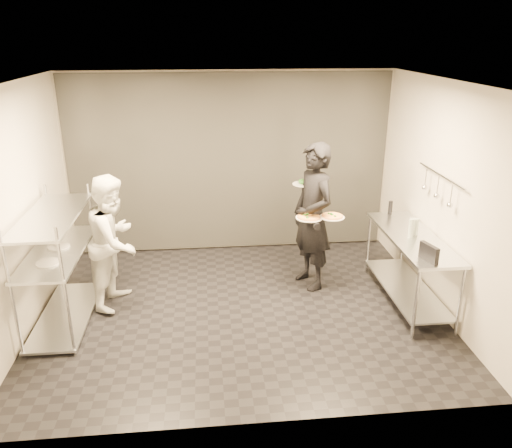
{
  "coord_description": "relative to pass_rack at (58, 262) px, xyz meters",
  "views": [
    {
      "loc": [
        -0.36,
        -5.54,
        3.31
      ],
      "look_at": [
        0.22,
        0.15,
        1.1
      ],
      "focal_mm": 35.0,
      "sensor_mm": 36.0,
      "label": 1
    }
  ],
  "objects": [
    {
      "name": "pass_rack",
      "position": [
        0.0,
        0.0,
        0.0
      ],
      "size": [
        0.6,
        1.6,
        1.5
      ],
      "color": "#B2B4B9",
      "rests_on": "ground"
    },
    {
      "name": "prep_counter",
      "position": [
        4.33,
        0.0,
        -0.14
      ],
      "size": [
        0.6,
        1.8,
        0.92
      ],
      "color": "#B2B4B9",
      "rests_on": "ground"
    },
    {
      "name": "chef",
      "position": [
        0.6,
        0.37,
        0.09
      ],
      "size": [
        0.84,
        0.97,
        1.71
      ],
      "primitive_type": "imported",
      "rotation": [
        0.0,
        0.0,
        1.31
      ],
      "color": "silver",
      "rests_on": "ground"
    },
    {
      "name": "pizza_plate_far",
      "position": [
        3.38,
        0.37,
        0.31
      ],
      "size": [
        0.32,
        0.32,
        0.05
      ],
      "color": "silver",
      "rests_on": "waiter"
    },
    {
      "name": "salad_plate",
      "position": [
        3.08,
        0.86,
        0.63
      ],
      "size": [
        0.29,
        0.29,
        0.07
      ],
      "color": "silver",
      "rests_on": "waiter"
    },
    {
      "name": "bottle_green",
      "position": [
        4.28,
        -0.03,
        0.27
      ],
      "size": [
        0.07,
        0.07,
        0.24
      ],
      "primitive_type": "cylinder",
      "color": "gray",
      "rests_on": "prep_counter"
    },
    {
      "name": "bottle_dark",
      "position": [
        4.32,
        0.8,
        0.25
      ],
      "size": [
        0.06,
        0.06,
        0.19
      ],
      "primitive_type": "cylinder",
      "color": "black",
      "rests_on": "prep_counter"
    },
    {
      "name": "pos_monitor",
      "position": [
        4.21,
        -0.72,
        0.25
      ],
      "size": [
        0.13,
        0.28,
        0.2
      ],
      "primitive_type": "cube",
      "rotation": [
        0.0,
        0.0,
        0.28
      ],
      "color": "black",
      "rests_on": "prep_counter"
    },
    {
      "name": "bottle_clear",
      "position": [
        4.36,
        0.02,
        0.26
      ],
      "size": [
        0.07,
        0.07,
        0.22
      ],
      "primitive_type": "cylinder",
      "color": "gray",
      "rests_on": "prep_counter"
    },
    {
      "name": "room_shell",
      "position": [
        2.15,
        1.18,
        0.63
      ],
      "size": [
        5.0,
        4.0,
        2.8
      ],
      "color": "black",
      "rests_on": "ground"
    },
    {
      "name": "waiter",
      "position": [
        3.17,
        0.59,
        0.23
      ],
      "size": [
        0.71,
        0.85,
        2.0
      ],
      "primitive_type": "imported",
      "rotation": [
        0.0,
        0.0,
        -1.21
      ],
      "color": "black",
      "rests_on": "ground"
    },
    {
      "name": "utensil_rail",
      "position": [
        4.58,
        0.0,
        0.78
      ],
      "size": [
        0.07,
        1.2,
        0.31
      ],
      "color": "#B2B4B9",
      "rests_on": "room_shell"
    },
    {
      "name": "pizza_plate_near",
      "position": [
        3.09,
        0.42,
        0.3
      ],
      "size": [
        0.35,
        0.35,
        0.05
      ],
      "color": "silver",
      "rests_on": "waiter"
    }
  ]
}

